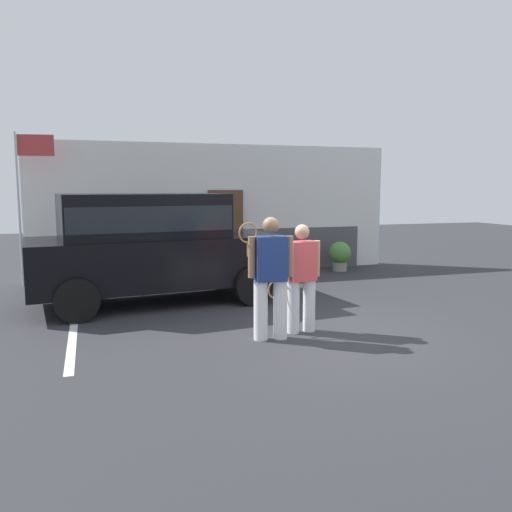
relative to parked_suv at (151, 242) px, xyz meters
The scene contains 8 objects.
ground_plane 3.79m from the parked_suv, 54.89° to the right, with size 40.00×40.00×0.00m, color #2D2D33.
parking_stripe_0 2.30m from the parked_suv, 133.52° to the right, with size 0.12×4.40×0.01m, color silver.
house_frontage 3.83m from the parked_suv, 57.01° to the left, with size 9.21×0.40×3.25m.
parked_suv is the anchor object (origin of this frame).
tennis_player_man 3.24m from the parked_suv, 65.58° to the right, with size 0.78×0.31×1.76m.
tennis_player_woman 3.33m from the parked_suv, 55.11° to the right, with size 0.87×0.29×1.63m.
potted_plant_by_porch 5.68m from the parked_suv, 24.84° to the left, with size 0.58×0.58×0.77m.
flag_pole 3.58m from the parked_suv, 133.57° to the left, with size 0.80×0.11×3.34m.
Camera 1 is at (-3.15, -6.86, 2.16)m, focal length 36.60 mm.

